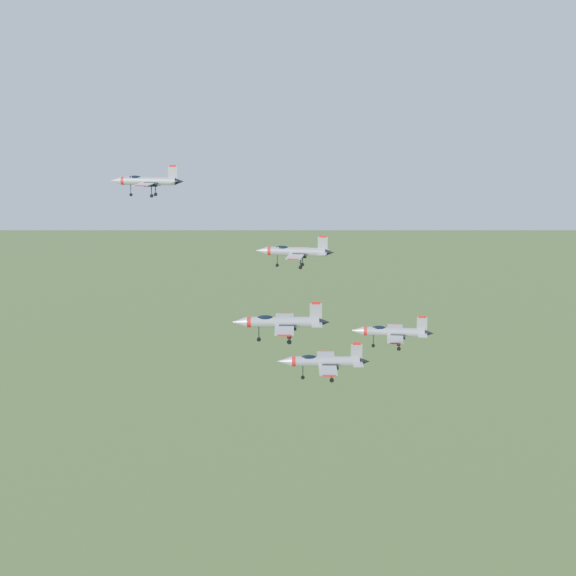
{
  "coord_description": "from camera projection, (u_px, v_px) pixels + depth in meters",
  "views": [
    {
      "loc": [
        -6.41,
        -108.18,
        151.84
      ],
      "look_at": [
        -2.01,
        -2.75,
        127.77
      ],
      "focal_mm": 50.0,
      "sensor_mm": 36.0,
      "label": 1
    }
  ],
  "objects": [
    {
      "name": "jet_right_low",
      "position": [
        391.0,
        332.0,
        105.41
      ],
      "size": [
        10.8,
        9.05,
        2.89
      ],
      "rotation": [
        0.0,
        0.0,
        -0.17
      ],
      "color": "silver"
    },
    {
      "name": "jet_left_high",
      "position": [
        294.0,
        251.0,
        112.68
      ],
      "size": [
        11.11,
        9.34,
        2.98
      ],
      "rotation": [
        0.0,
        0.0,
        -0.19
      ],
      "color": "silver"
    },
    {
      "name": "jet_lead",
      "position": [
        146.0,
        181.0,
        114.53
      ],
      "size": [
        10.85,
        9.09,
        2.91
      ],
      "rotation": [
        0.0,
        0.0,
        -0.17
      ],
      "color": "silver"
    },
    {
      "name": "jet_right_high",
      "position": [
        280.0,
        322.0,
        91.55
      ],
      "size": [
        11.25,
        9.27,
        3.01
      ],
      "rotation": [
        0.0,
        0.0,
        -0.04
      ],
      "color": "silver"
    },
    {
      "name": "jet_left_low",
      "position": [
        323.0,
        361.0,
        117.07
      ],
      "size": [
        13.51,
        11.14,
        3.61
      ],
      "rotation": [
        0.0,
        0.0,
        -0.05
      ],
      "color": "silver"
    }
  ]
}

